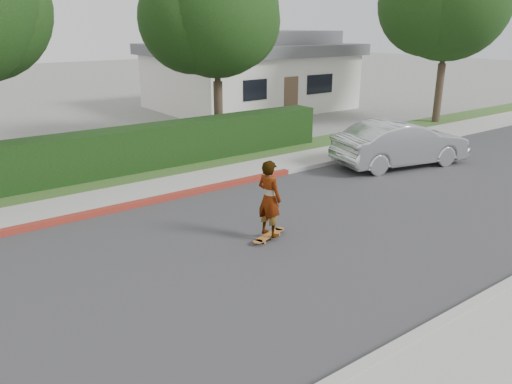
% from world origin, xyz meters
% --- Properties ---
extents(ground, '(120.00, 120.00, 0.00)m').
position_xyz_m(ground, '(0.00, 0.00, 0.00)').
color(ground, slate).
rests_on(ground, ground).
extents(road, '(60.00, 8.00, 0.01)m').
position_xyz_m(road, '(0.00, 0.00, 0.01)').
color(road, '#2D2D30').
rests_on(road, ground).
extents(curb_far, '(60.00, 0.20, 0.15)m').
position_xyz_m(curb_far, '(0.00, 4.10, 0.07)').
color(curb_far, '#9E9E99').
rests_on(curb_far, ground).
extents(curb_red_section, '(12.00, 0.21, 0.15)m').
position_xyz_m(curb_red_section, '(-5.00, 4.10, 0.08)').
color(curb_red_section, maroon).
rests_on(curb_red_section, ground).
extents(sidewalk_far, '(60.00, 1.60, 0.12)m').
position_xyz_m(sidewalk_far, '(0.00, 5.00, 0.06)').
color(sidewalk_far, gray).
rests_on(sidewalk_far, ground).
extents(planting_strip, '(60.00, 1.60, 0.10)m').
position_xyz_m(planting_strip, '(0.00, 6.60, 0.05)').
color(planting_strip, '#2D4C1E').
rests_on(planting_strip, ground).
extents(hedge, '(15.00, 1.00, 1.50)m').
position_xyz_m(hedge, '(-3.00, 7.20, 0.75)').
color(hedge, black).
rests_on(hedge, ground).
extents(tree_center, '(5.66, 4.84, 7.44)m').
position_xyz_m(tree_center, '(1.49, 9.19, 4.90)').
color(tree_center, '#33261C').
rests_on(tree_center, ground).
extents(tree_right, '(6.32, 5.60, 8.56)m').
position_xyz_m(tree_right, '(12.49, 6.69, 5.63)').
color(tree_right, '#33261C').
rests_on(tree_right, ground).
extents(house, '(10.60, 8.60, 4.30)m').
position_xyz_m(house, '(8.00, 16.00, 2.10)').
color(house, beige).
rests_on(house, ground).
extents(skateboard, '(1.10, 0.53, 0.10)m').
position_xyz_m(skateboard, '(-2.65, 0.31, 0.09)').
color(skateboard, '#B06330').
rests_on(skateboard, ground).
extents(skateboarder, '(0.51, 0.70, 1.75)m').
position_xyz_m(skateboarder, '(-2.65, 0.31, 0.98)').
color(skateboarder, white).
rests_on(skateboarder, skateboard).
extents(car_silver, '(4.99, 2.66, 1.56)m').
position_xyz_m(car_silver, '(4.80, 2.59, 0.78)').
color(car_silver, '#BABDC1').
rests_on(car_silver, ground).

